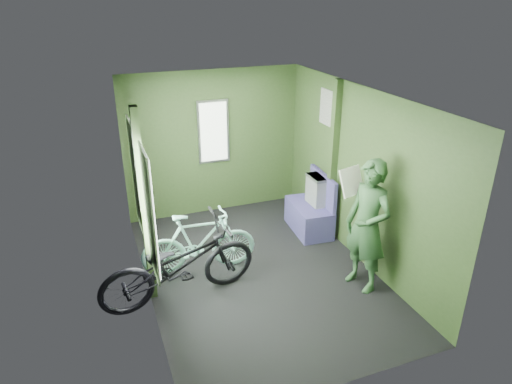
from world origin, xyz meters
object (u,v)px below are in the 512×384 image
bicycle_mint (201,272)px  bench_seat (310,214)px  waste_box (318,203)px  bicycle_black (182,299)px  passenger (367,226)px

bicycle_mint → bench_seat: 1.94m
bicycle_mint → waste_box: bearing=-69.8°
bicycle_black → bench_seat: 2.44m
passenger → bench_seat: size_ratio=1.83×
bicycle_mint → waste_box: waste_box is taller
waste_box → bench_seat: bench_seat is taller
bicycle_black → bench_seat: (2.20, 1.01, 0.27)m
passenger → bicycle_black: bearing=-118.7°
bicycle_black → passenger: size_ratio=1.14×
bicycle_mint → waste_box: size_ratio=1.68×
passenger → bench_seat: (0.05, 1.51, -0.56)m
bicycle_black → waste_box: 2.57m
bench_seat → bicycle_black: bearing=-151.3°
passenger → waste_box: passenger is taller
bicycle_mint → bench_seat: bench_seat is taller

